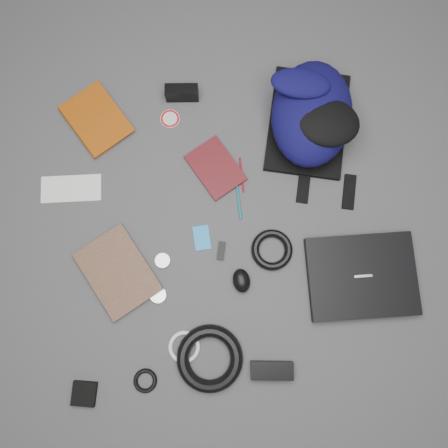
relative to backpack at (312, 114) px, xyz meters
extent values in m
plane|color=#4F4F51|center=(-0.37, -0.28, -0.09)|extent=(4.00, 4.00, 0.00)
cube|color=black|center=(0.03, -0.56, -0.07)|extent=(0.40, 0.33, 0.04)
imported|color=#8F3B08|center=(-0.80, 0.15, -0.07)|extent=(0.25, 0.28, 0.03)
imported|color=#C3730D|center=(-0.85, -0.39, -0.08)|extent=(0.27, 0.32, 0.02)
cube|color=white|center=(-0.86, -0.03, -0.09)|extent=(0.22, 0.13, 0.00)
cube|color=#450D10|center=(-0.35, -0.08, -0.08)|extent=(0.20, 0.23, 0.02)
cube|color=black|center=(-0.41, 0.20, -0.06)|extent=(0.12, 0.07, 0.06)
cylinder|color=silver|center=(-0.47, 0.13, -0.09)|extent=(0.09, 0.09, 0.00)
cylinder|color=#0C6274|center=(-0.30, -0.20, -0.08)|extent=(0.03, 0.15, 0.01)
cylinder|color=maroon|center=(-0.27, -0.13, -0.08)|extent=(0.02, 0.12, 0.01)
cube|color=#1C86D5|center=(-0.46, -0.31, -0.09)|extent=(0.06, 0.09, 0.00)
cube|color=black|center=(-0.40, -0.37, -0.08)|extent=(0.04, 0.07, 0.01)
ellipsoid|color=black|center=(-0.36, -0.48, -0.07)|extent=(0.06, 0.08, 0.04)
cylinder|color=#A4A4A6|center=(-0.60, -0.35, -0.08)|extent=(0.06, 0.06, 0.01)
cylinder|color=silver|center=(-0.64, -0.46, -0.08)|extent=(0.07, 0.07, 0.01)
torus|color=black|center=(-0.24, -0.41, -0.07)|extent=(0.15, 0.15, 0.03)
cube|color=black|center=(-0.34, -0.78, -0.07)|extent=(0.14, 0.09, 0.03)
torus|color=black|center=(-0.52, -0.70, -0.07)|extent=(0.28, 0.28, 0.04)
cube|color=black|center=(-0.93, -0.71, -0.08)|extent=(0.09, 0.09, 0.02)
torus|color=black|center=(-0.74, -0.72, -0.08)|extent=(0.09, 0.09, 0.01)
torus|color=white|center=(-0.59, -0.64, -0.08)|extent=(0.10, 0.10, 0.01)
camera|label=1|loc=(-0.43, -0.52, 1.38)|focal=35.00mm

